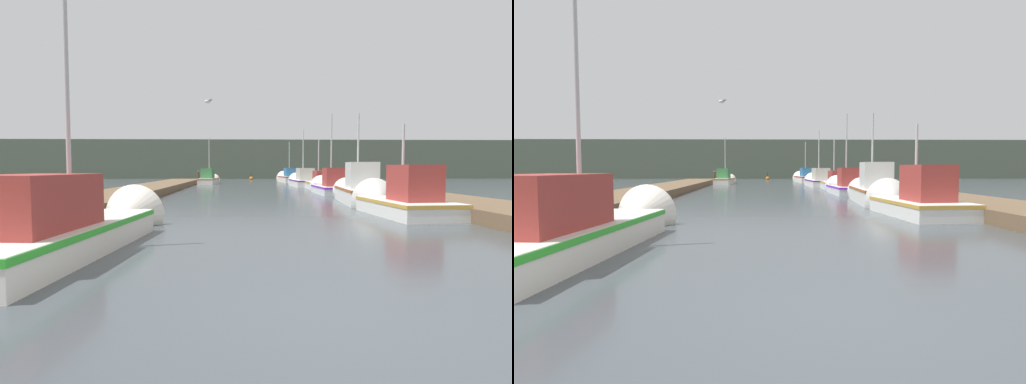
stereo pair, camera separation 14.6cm
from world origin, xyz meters
The scene contains 16 objects.
ground_plane centered at (0.00, 0.00, 0.00)m, with size 200.00×200.00×0.00m.
dock_left centered at (-6.45, 16.00, 0.20)m, with size 2.80×40.00×0.39m.
dock_right centered at (6.45, 16.00, 0.20)m, with size 2.80×40.00×0.39m.
distant_shore_ridge centered at (0.00, 58.18, 2.64)m, with size 120.00×16.00×5.28m.
fishing_boat_0 centered at (-3.92, 3.77, 0.42)m, with size 2.10×6.21×4.90m.
fishing_boat_1 centered at (4.01, 8.68, 0.43)m, with size 2.09×4.41×3.39m.
fishing_boat_2 centered at (3.97, 13.23, 0.51)m, with size 1.85×5.36×4.09m.
fishing_boat_3 centered at (4.05, 18.90, 0.39)m, with size 1.69×4.71×5.01m.
fishing_boat_4 centered at (4.24, 23.52, 0.39)m, with size 1.52×6.20×3.76m.
fishing_boat_5 centered at (3.83, 27.85, 0.45)m, with size 1.86×5.37×4.93m.
fishing_boat_6 centered at (-3.96, 32.87, 0.46)m, with size 1.66×5.30×4.54m.
fishing_boat_7 centered at (3.82, 37.52, 0.45)m, with size 2.16×5.82×4.63m.
mooring_piling_0 centered at (5.12, 36.05, 0.60)m, with size 0.30×0.30×1.18m.
mooring_piling_1 centered at (-5.19, 35.00, 0.59)m, with size 0.25×0.25×1.16m.
channel_buoy centered at (0.13, 45.65, 0.14)m, with size 0.50×0.50×1.00m.
seagull_lead centered at (-2.32, 12.70, 4.13)m, with size 0.44×0.50×0.12m.
Camera 1 is at (-0.89, -3.64, 1.45)m, focal length 28.00 mm.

